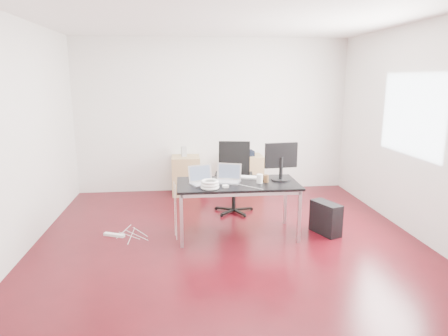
{
  "coord_description": "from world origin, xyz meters",
  "views": [
    {
      "loc": [
        -0.58,
        -4.88,
        2.08
      ],
      "look_at": [
        0.0,
        0.55,
        0.85
      ],
      "focal_mm": 32.0,
      "sensor_mm": 36.0,
      "label": 1
    }
  ],
  "objects": [
    {
      "name": "office_chair",
      "position": [
        0.23,
        1.2,
        0.61
      ],
      "size": [
        0.55,
        0.57,
        1.08
      ],
      "rotation": [
        0.0,
        0.0,
        -0.16
      ],
      "color": "black",
      "rests_on": "ground"
    },
    {
      "name": "filing_cabinet_right",
      "position": [
        0.63,
        2.23,
        0.35
      ],
      "size": [
        0.5,
        0.5,
        0.7
      ],
      "primitive_type": "cube",
      "color": "#A38251",
      "rests_on": "ground"
    },
    {
      "name": "desk",
      "position": [
        0.14,
        0.18,
        0.68
      ],
      "size": [
        1.6,
        0.8,
        0.73
      ],
      "color": "black",
      "rests_on": "ground"
    },
    {
      "name": "cup_brown",
      "position": [
        0.52,
        0.17,
        0.78
      ],
      "size": [
        0.08,
        0.08,
        0.1
      ],
      "primitive_type": "cylinder",
      "rotation": [
        0.0,
        0.0,
        -0.08
      ],
      "color": "#51351C",
      "rests_on": "desk"
    },
    {
      "name": "pc_tower",
      "position": [
        1.35,
        0.09,
        0.22
      ],
      "size": [
        0.36,
        0.49,
        0.44
      ],
      "primitive_type": "cube",
      "rotation": [
        0.0,
        0.0,
        0.39
      ],
      "color": "black",
      "rests_on": "ground"
    },
    {
      "name": "room_shell",
      "position": [
        0.04,
        0.0,
        1.4
      ],
      "size": [
        5.0,
        5.0,
        5.0
      ],
      "color": "#36060C",
      "rests_on": "ground"
    },
    {
      "name": "filing_cabinet_left",
      "position": [
        -0.52,
        2.23,
        0.35
      ],
      "size": [
        0.5,
        0.5,
        0.7
      ],
      "primitive_type": "cube",
      "color": "#A38251",
      "rests_on": "ground"
    },
    {
      "name": "cup_white",
      "position": [
        0.43,
        0.13,
        0.79
      ],
      "size": [
        0.1,
        0.1,
        0.12
      ],
      "primitive_type": "cylinder",
      "rotation": [
        0.0,
        0.0,
        -0.31
      ],
      "color": "white",
      "rests_on": "desk"
    },
    {
      "name": "cable_coil",
      "position": [
        -0.24,
        -0.07,
        0.78
      ],
      "size": [
        0.24,
        0.24,
        0.11
      ],
      "rotation": [
        0.0,
        0.0,
        -0.16
      ],
      "color": "white",
      "rests_on": "desk"
    },
    {
      "name": "keyboard",
      "position": [
        0.37,
        0.4,
        0.74
      ],
      "size": [
        0.46,
        0.26,
        0.02
      ],
      "primitive_type": "cube",
      "rotation": [
        0.0,
        0.0,
        -0.29
      ],
      "color": "white",
      "rests_on": "desk"
    },
    {
      "name": "power_strip",
      "position": [
        -1.52,
        0.29,
        0.02
      ],
      "size": [
        0.3,
        0.17,
        0.04
      ],
      "primitive_type": "cube",
      "rotation": [
        0.0,
        0.0,
        -0.41
      ],
      "color": "white",
      "rests_on": "ground"
    },
    {
      "name": "wastebasket",
      "position": [
        -0.24,
        2.25,
        0.14
      ],
      "size": [
        0.25,
        0.25,
        0.28
      ],
      "primitive_type": "cylinder",
      "rotation": [
        0.0,
        0.0,
        -0.06
      ],
      "color": "black",
      "rests_on": "ground"
    },
    {
      "name": "power_adapter",
      "position": [
        -0.04,
        -0.03,
        0.74
      ],
      "size": [
        0.08,
        0.08,
        0.03
      ],
      "primitive_type": "cube",
      "rotation": [
        0.0,
        0.0,
        0.2
      ],
      "color": "white",
      "rests_on": "desk"
    },
    {
      "name": "navy_garment",
      "position": [
        0.57,
        2.23,
        0.74
      ],
      "size": [
        0.32,
        0.26,
        0.09
      ],
      "primitive_type": "cube",
      "rotation": [
        0.0,
        0.0,
        0.07
      ],
      "color": "black",
      "rests_on": "filing_cabinet_right"
    },
    {
      "name": "laptop_left",
      "position": [
        -0.32,
        0.19,
        0.79
      ],
      "size": [
        0.4,
        0.36,
        0.23
      ],
      "rotation": [
        0.0,
        0.0,
        0.38
      ],
      "color": "silver",
      "rests_on": "desk"
    },
    {
      "name": "speaker",
      "position": [
        -0.55,
        2.25,
        0.79
      ],
      "size": [
        0.1,
        0.1,
        0.18
      ],
      "primitive_type": "cube",
      "rotation": [
        0.0,
        0.0,
        0.19
      ],
      "color": "#9E9E9E",
      "rests_on": "filing_cabinet_left"
    },
    {
      "name": "laptop_right",
      "position": [
        0.02,
        0.24,
        0.79
      ],
      "size": [
        0.4,
        0.35,
        0.23
      ],
      "rotation": [
        0.0,
        0.0,
        -0.34
      ],
      "color": "silver",
      "rests_on": "desk"
    },
    {
      "name": "monitor",
      "position": [
        0.74,
        0.27,
        1.01
      ],
      "size": [
        0.45,
        0.26,
        0.51
      ],
      "rotation": [
        0.0,
        0.0,
        0.12
      ],
      "color": "black",
      "rests_on": "desk"
    }
  ]
}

